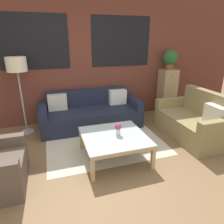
{
  "coord_description": "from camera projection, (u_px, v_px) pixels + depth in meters",
  "views": [
    {
      "loc": [
        -0.74,
        -2.19,
        1.87
      ],
      "look_at": [
        0.35,
        1.22,
        0.55
      ],
      "focal_mm": 32.0,
      "sensor_mm": 36.0,
      "label": 1
    }
  ],
  "objects": [
    {
      "name": "potted_plant",
      "position": [
        170.0,
        59.0,
        4.89
      ],
      "size": [
        0.36,
        0.36,
        0.47
      ],
      "color": "brown",
      "rests_on": "drawer_cabinet"
    },
    {
      "name": "flower_vase",
      "position": [
        118.0,
        128.0,
        3.18
      ],
      "size": [
        0.11,
        0.11,
        0.2
      ],
      "color": "silver",
      "rests_on": "coffee_table"
    },
    {
      "name": "settee_vintage",
      "position": [
        194.0,
        122.0,
        3.95
      ],
      "size": [
        0.8,
        1.48,
        0.92
      ],
      "color": "olive",
      "rests_on": "ground_plane"
    },
    {
      "name": "floor_lamp",
      "position": [
        17.0,
        68.0,
        3.78
      ],
      "size": [
        0.37,
        0.37,
        1.55
      ],
      "color": "#B2B2B7",
      "rests_on": "ground_plane"
    },
    {
      "name": "rug",
      "position": [
        104.0,
        140.0,
        3.9
      ],
      "size": [
        2.16,
        1.78,
        0.0
      ],
      "color": "beige",
      "rests_on": "ground_plane"
    },
    {
      "name": "couch_dark",
      "position": [
        91.0,
        114.0,
        4.48
      ],
      "size": [
        2.16,
        0.88,
        0.78
      ],
      "color": "#1E2338",
      "rests_on": "ground_plane"
    },
    {
      "name": "drawer_cabinet",
      "position": [
        167.0,
        92.0,
        5.18
      ],
      "size": [
        0.4,
        0.38,
        1.14
      ],
      "color": "tan",
      "rests_on": "ground_plane"
    },
    {
      "name": "wall_back_brick",
      "position": [
        81.0,
        60.0,
        4.51
      ],
      "size": [
        8.4,
        0.09,
        2.8
      ],
      "color": "brown",
      "rests_on": "ground_plane"
    },
    {
      "name": "ground_plane",
      "position": [
        115.0,
        180.0,
        2.82
      ],
      "size": [
        16.0,
        16.0,
        0.0
      ],
      "primitive_type": "plane",
      "color": "brown"
    },
    {
      "name": "coffee_table",
      "position": [
        114.0,
        139.0,
        3.22
      ],
      "size": [
        1.0,
        1.0,
        0.41
      ],
      "color": "silver",
      "rests_on": "ground_plane"
    }
  ]
}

